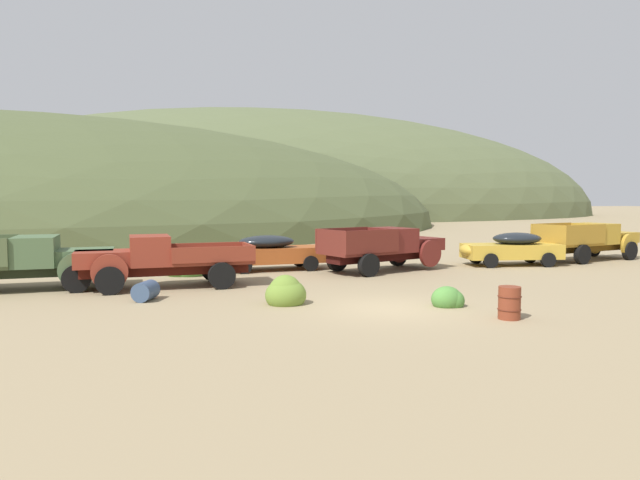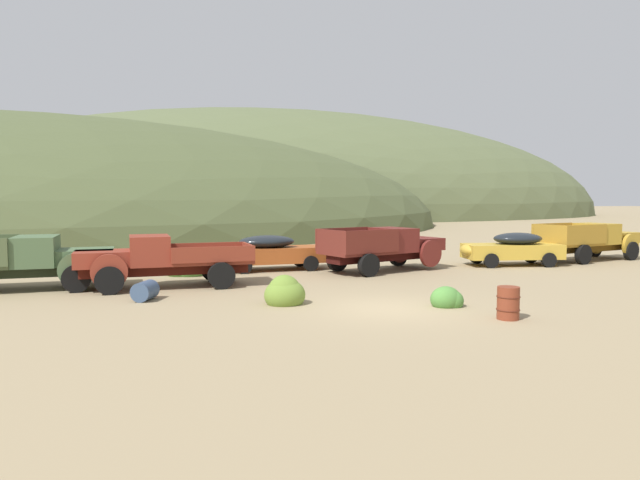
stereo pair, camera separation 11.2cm
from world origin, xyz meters
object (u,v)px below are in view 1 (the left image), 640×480
at_px(car_oxide_orange, 276,252).
at_px(oil_drum_foreground, 509,303).
at_px(truck_mustard, 593,240).
at_px(car_faded_yellow, 509,248).
at_px(oil_drum_by_truck, 146,291).
at_px(truck_rust_red, 154,260).
at_px(truck_oxblood, 389,247).
at_px(truck_weathered_green, 31,261).

height_order(car_oxide_orange, oil_drum_foreground, car_oxide_orange).
relative_size(car_oxide_orange, truck_mustard, 0.79).
bearing_deg(car_oxide_orange, oil_drum_foreground, -74.34).
xyz_separation_m(car_faded_yellow, oil_drum_by_truck, (-16.47, -5.18, -0.51)).
height_order(truck_rust_red, car_oxide_orange, truck_rust_red).
bearing_deg(truck_oxblood, car_faded_yellow, -17.06).
relative_size(car_oxide_orange, oil_drum_by_truck, 4.93).
bearing_deg(truck_weathered_green, car_oxide_orange, 15.93).
bearing_deg(oil_drum_by_truck, car_faded_yellow, 17.46).
bearing_deg(truck_oxblood, oil_drum_foreground, -113.47).
relative_size(car_oxide_orange, truck_oxblood, 0.84).
xyz_separation_m(car_oxide_orange, oil_drum_foreground, (4.01, -11.92, -0.38)).
bearing_deg(truck_oxblood, truck_rust_red, 174.82).
bearing_deg(truck_weathered_green, oil_drum_foreground, -36.03).
relative_size(truck_rust_red, truck_mustard, 0.96).
bearing_deg(car_oxide_orange, car_faded_yellow, -9.54).
height_order(truck_weathered_green, truck_oxblood, same).
height_order(truck_rust_red, truck_oxblood, truck_oxblood).
distance_m(truck_oxblood, oil_drum_by_truck, 11.43).
bearing_deg(oil_drum_foreground, truck_weathered_green, 146.81).
xyz_separation_m(truck_oxblood, oil_drum_foreground, (-0.81, -10.44, -0.59)).
bearing_deg(car_faded_yellow, car_oxide_orange, 2.44).
xyz_separation_m(truck_weathered_green, oil_drum_foreground, (13.37, -8.75, -0.58)).
relative_size(truck_oxblood, truck_mustard, 0.95).
bearing_deg(car_faded_yellow, oil_drum_by_truck, 26.49).
bearing_deg(oil_drum_by_truck, truck_oxblood, 25.79).
height_order(car_oxide_orange, truck_mustard, truck_mustard).
xyz_separation_m(truck_oxblood, oil_drum_by_truck, (-10.27, -4.96, -0.72)).
relative_size(truck_rust_red, truck_oxblood, 1.01).
distance_m(truck_weathered_green, truck_mustard, 26.19).
height_order(truck_oxblood, oil_drum_foreground, truck_oxblood).
relative_size(truck_weathered_green, car_faded_yellow, 1.29).
xyz_separation_m(truck_weathered_green, oil_drum_by_truck, (3.91, -3.27, -0.72)).
relative_size(truck_oxblood, car_faded_yellow, 1.24).
bearing_deg(car_faded_yellow, truck_mustard, -160.87).
xyz_separation_m(truck_rust_red, car_oxide_orange, (5.22, 3.96, -0.19)).
relative_size(truck_weathered_green, oil_drum_by_truck, 6.11).
distance_m(car_faded_yellow, truck_mustard, 5.75).
xyz_separation_m(oil_drum_by_truck, oil_drum_foreground, (9.46, -5.47, 0.13)).
xyz_separation_m(truck_rust_red, truck_mustard, (21.89, 3.70, 0.01)).
height_order(truck_oxblood, car_faded_yellow, truck_oxblood).
bearing_deg(truck_rust_red, car_faded_yellow, -173.96).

